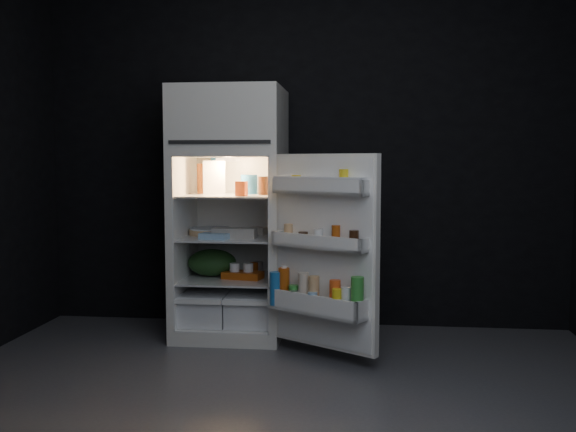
# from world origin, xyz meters

# --- Properties ---
(floor) EXTENTS (4.00, 3.40, 0.00)m
(floor) POSITION_xyz_m (0.00, 0.00, 0.00)
(floor) COLOR #4D4D52
(floor) RESTS_ON ground
(wall_back) EXTENTS (4.00, 0.00, 2.70)m
(wall_back) POSITION_xyz_m (0.00, 1.70, 1.35)
(wall_back) COLOR black
(wall_back) RESTS_ON ground
(wall_front) EXTENTS (4.00, 0.00, 2.70)m
(wall_front) POSITION_xyz_m (0.00, -1.70, 1.35)
(wall_front) COLOR black
(wall_front) RESTS_ON ground
(refrigerator) EXTENTS (0.76, 0.71, 1.78)m
(refrigerator) POSITION_xyz_m (-0.49, 1.32, 0.96)
(refrigerator) COLOR white
(refrigerator) RESTS_ON ground
(fridge_door) EXTENTS (0.71, 0.55, 1.22)m
(fridge_door) POSITION_xyz_m (0.20, 0.74, 0.68)
(fridge_door) COLOR white
(fridge_door) RESTS_ON ground
(milk_jug) EXTENTS (0.19, 0.19, 0.24)m
(milk_jug) POSITION_xyz_m (-0.62, 1.35, 1.15)
(milk_jug) COLOR white
(milk_jug) RESTS_ON refrigerator
(mayo_jar) EXTENTS (0.15, 0.15, 0.14)m
(mayo_jar) POSITION_xyz_m (-0.36, 1.35, 1.10)
(mayo_jar) COLOR #1E5DA3
(mayo_jar) RESTS_ON refrigerator
(jam_jar) EXTENTS (0.12, 0.12, 0.13)m
(jam_jar) POSITION_xyz_m (-0.24, 1.27, 1.09)
(jam_jar) COLOR black
(jam_jar) RESTS_ON refrigerator
(amber_bottle) EXTENTS (0.10, 0.10, 0.22)m
(amber_bottle) POSITION_xyz_m (-0.73, 1.42, 1.14)
(amber_bottle) COLOR #BB581E
(amber_bottle) RESTS_ON refrigerator
(small_carton) EXTENTS (0.08, 0.07, 0.10)m
(small_carton) POSITION_xyz_m (-0.37, 1.10, 1.08)
(small_carton) COLOR #DC4E19
(small_carton) RESTS_ON refrigerator
(egg_carton) EXTENTS (0.31, 0.13, 0.07)m
(egg_carton) POSITION_xyz_m (-0.44, 1.18, 0.76)
(egg_carton) COLOR gray
(egg_carton) RESTS_ON refrigerator
(pie) EXTENTS (0.38, 0.38, 0.04)m
(pie) POSITION_xyz_m (-0.65, 1.36, 0.75)
(pie) COLOR tan
(pie) RESTS_ON refrigerator
(flat_package) EXTENTS (0.22, 0.14, 0.04)m
(flat_package) POSITION_xyz_m (-0.57, 1.10, 0.75)
(flat_package) COLOR #85ADCE
(flat_package) RESTS_ON refrigerator
(wrapped_pkg) EXTENTS (0.14, 0.13, 0.05)m
(wrapped_pkg) POSITION_xyz_m (-0.31, 1.45, 0.75)
(wrapped_pkg) COLOR beige
(wrapped_pkg) RESTS_ON refrigerator
(produce_bag) EXTENTS (0.44, 0.41, 0.20)m
(produce_bag) POSITION_xyz_m (-0.64, 1.33, 0.52)
(produce_bag) COLOR #193815
(produce_bag) RESTS_ON refrigerator
(yogurt_tray) EXTENTS (0.30, 0.20, 0.05)m
(yogurt_tray) POSITION_xyz_m (-0.39, 1.24, 0.45)
(yogurt_tray) COLOR #A4440E
(yogurt_tray) RESTS_ON refrigerator
(small_can_red) EXTENTS (0.08, 0.08, 0.09)m
(small_can_red) POSITION_xyz_m (-0.34, 1.42, 0.47)
(small_can_red) COLOR #A4440E
(small_can_red) RESTS_ON refrigerator
(small_can_silver) EXTENTS (0.07, 0.07, 0.09)m
(small_can_silver) POSITION_xyz_m (-0.31, 1.45, 0.47)
(small_can_silver) COLOR #B8B7BB
(small_can_silver) RESTS_ON refrigerator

